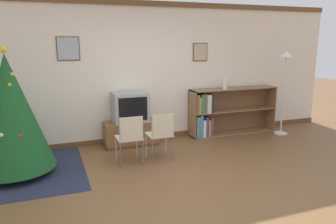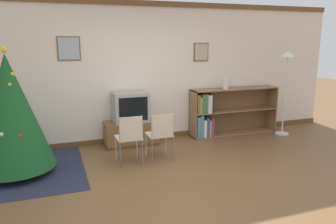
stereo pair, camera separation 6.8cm
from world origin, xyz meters
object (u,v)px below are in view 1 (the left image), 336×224
(bookshelf, at_px, (219,113))
(vase, at_px, (225,83))
(christmas_tree, at_px, (10,113))
(television, at_px, (130,107))
(folding_chair_right, at_px, (161,134))
(folding_chair_left, at_px, (130,137))
(tv_console, at_px, (131,133))
(standing_lamp, at_px, (285,71))

(bookshelf, relative_size, vase, 8.46)
(christmas_tree, relative_size, television, 2.91)
(folding_chair_right, bearing_deg, vase, 29.88)
(folding_chair_left, height_order, vase, vase)
(folding_chair_right, xyz_separation_m, bookshelf, (1.66, 1.05, 0.00))
(folding_chair_left, height_order, folding_chair_right, same)
(television, relative_size, folding_chair_left, 0.79)
(folding_chair_left, distance_m, folding_chair_right, 0.52)
(folding_chair_left, bearing_deg, christmas_tree, 171.96)
(folding_chair_left, bearing_deg, vase, 23.92)
(folding_chair_right, bearing_deg, tv_console, 104.66)
(television, bearing_deg, bookshelf, 1.74)
(standing_lamp, bearing_deg, bookshelf, 161.32)
(television, xyz_separation_m, folding_chair_left, (-0.26, -0.99, -0.27))
(television, bearing_deg, folding_chair_left, -104.70)
(folding_chair_right, relative_size, bookshelf, 0.42)
(television, height_order, folding_chair_right, television)
(bookshelf, height_order, vase, vase)
(tv_console, bearing_deg, standing_lamp, -6.74)
(folding_chair_left, distance_m, vase, 2.58)
(tv_console, bearing_deg, folding_chair_left, -104.66)
(television, distance_m, folding_chair_right, 1.06)
(folding_chair_right, distance_m, standing_lamp, 3.14)
(bookshelf, bearing_deg, standing_lamp, -18.68)
(bookshelf, bearing_deg, television, -178.26)
(tv_console, relative_size, folding_chair_right, 1.24)
(folding_chair_left, bearing_deg, television, 75.30)
(tv_console, bearing_deg, bookshelf, 1.66)
(tv_console, bearing_deg, television, -90.00)
(folding_chair_left, relative_size, folding_chair_right, 1.00)
(tv_console, distance_m, standing_lamp, 3.42)
(television, bearing_deg, christmas_tree, -159.13)
(tv_console, xyz_separation_m, television, (-0.00, -0.00, 0.51))
(folding_chair_left, xyz_separation_m, bookshelf, (2.18, 1.05, 0.00))
(vase, bearing_deg, bookshelf, 159.34)
(folding_chair_left, bearing_deg, tv_console, 75.34)
(vase, bearing_deg, television, -179.43)
(folding_chair_right, bearing_deg, folding_chair_left, 180.00)
(christmas_tree, height_order, bookshelf, christmas_tree)
(christmas_tree, xyz_separation_m, tv_console, (1.97, 0.75, -0.72))
(television, distance_m, vase, 2.05)
(folding_chair_left, xyz_separation_m, vase, (2.28, 1.01, 0.62))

